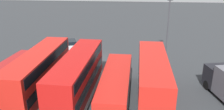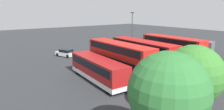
% 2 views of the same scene
% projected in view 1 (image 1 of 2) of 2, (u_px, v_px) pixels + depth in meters
% --- Properties ---
extents(ground_plane, '(140.00, 140.00, 0.00)m').
position_uv_depth(ground_plane, '(97.00, 59.00, 33.07)').
color(ground_plane, '#2D3033').
extents(bus_double_decker_near_end, '(2.73, 11.14, 4.55)m').
position_uv_depth(bus_double_decker_near_end, '(152.00, 80.00, 21.11)').
color(bus_double_decker_near_end, red).
rests_on(bus_double_decker_near_end, ground).
extents(bus_single_deck_second, '(2.67, 10.81, 2.95)m').
position_uv_depth(bus_single_deck_second, '(116.00, 86.00, 21.79)').
color(bus_single_deck_second, red).
rests_on(bus_single_deck_second, ground).
extents(bus_double_decker_third, '(2.95, 11.64, 4.55)m').
position_uv_depth(bus_double_decker_third, '(78.00, 77.00, 21.71)').
color(bus_double_decker_third, '#B71411').
rests_on(bus_double_decker_third, ground).
extents(bus_double_decker_fourth, '(2.68, 11.69, 4.55)m').
position_uv_depth(bus_double_decker_fourth, '(40.00, 73.00, 22.52)').
color(bus_double_decker_fourth, red).
rests_on(bus_double_decker_fourth, ground).
extents(bus_single_deck_fifth, '(3.20, 10.83, 2.95)m').
position_uv_depth(bus_single_deck_fifth, '(7.00, 79.00, 23.13)').
color(bus_single_deck_fifth, '#A51919').
rests_on(bus_single_deck_fifth, ground).
extents(car_hatchback_silver, '(3.14, 4.33, 1.43)m').
position_uv_depth(car_hatchback_silver, '(71.00, 44.00, 37.52)').
color(car_hatchback_silver, silver).
rests_on(car_hatchback_silver, ground).
extents(lamp_post_tall, '(0.70, 0.30, 8.46)m').
position_uv_depth(lamp_post_tall, '(168.00, 24.00, 32.14)').
color(lamp_post_tall, '#38383D').
rests_on(lamp_post_tall, ground).
extents(waste_bin_yellow, '(0.60, 0.60, 0.95)m').
position_uv_depth(waste_bin_yellow, '(84.00, 52.00, 34.65)').
color(waste_bin_yellow, '#333338').
rests_on(waste_bin_yellow, ground).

